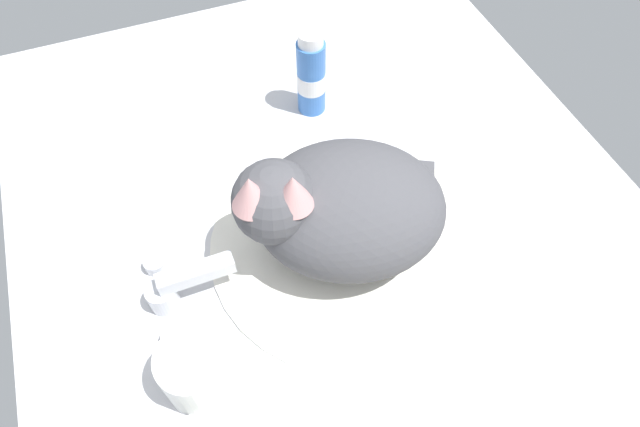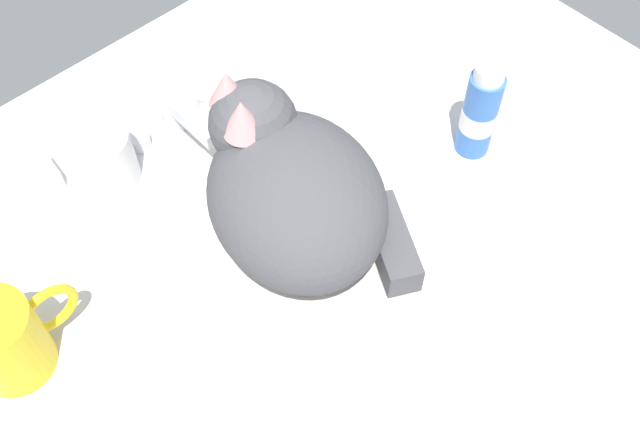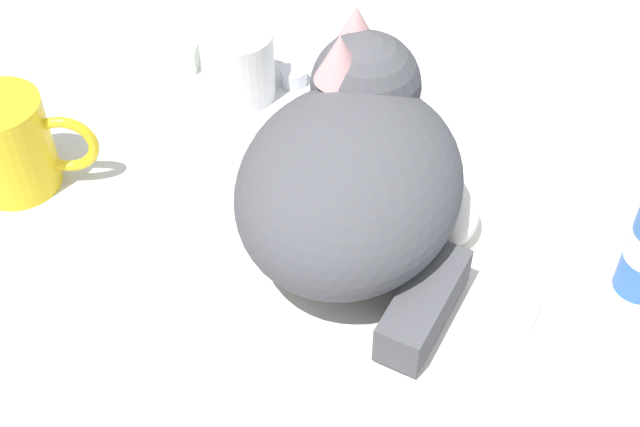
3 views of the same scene
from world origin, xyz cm
name	(u,v)px [view 2 (image 2 of 3)]	position (x,y,z in cm)	size (l,w,h in cm)	color
ground_plane	(299,245)	(0.00, 0.00, -1.50)	(110.00, 82.50, 3.00)	silver
sink_basin	(298,236)	(0.00, 0.00, 0.43)	(35.19, 35.19, 0.87)	white
faucet	(179,117)	(0.00, 22.12, 2.46)	(13.38, 10.82, 5.55)	silver
cat	(291,187)	(0.43, 1.29, 8.19)	(25.13, 29.26, 16.85)	#4C4C51
coffee_mug	(6,340)	(-30.95, 8.28, 4.82)	(12.39, 7.99, 9.64)	yellow
rinse_cup	(102,158)	(-11.00, 21.88, 3.81)	(7.59, 7.59, 7.63)	white
soap_dish	(36,192)	(-18.72, 25.67, 0.60)	(9.00, 6.40, 1.20)	white
soap_bar	(31,182)	(-18.72, 25.67, 2.51)	(6.34, 4.07, 2.63)	silver
toothpaste_bottle	(480,112)	(24.81, -4.55, 6.38)	(4.28, 4.28, 13.69)	#3870C6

